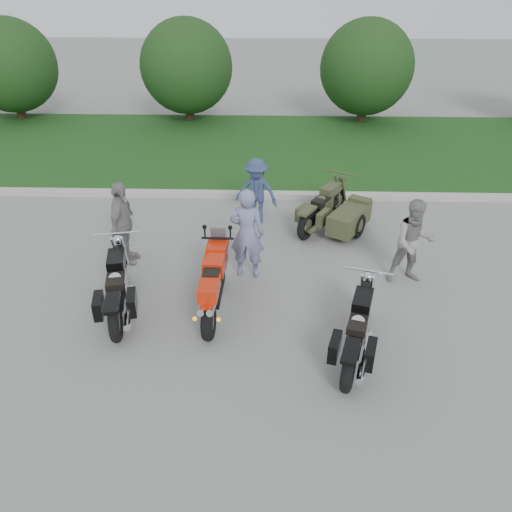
{
  "coord_description": "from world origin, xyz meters",
  "views": [
    {
      "loc": [
        0.35,
        -6.93,
        5.72
      ],
      "look_at": [
        0.09,
        1.39,
        0.8
      ],
      "focal_mm": 35.0,
      "sensor_mm": 36.0,
      "label": 1
    }
  ],
  "objects_px": {
    "person_grey": "(414,242)",
    "person_back": "(123,224)",
    "cruiser_left": "(118,290)",
    "person_denim": "(256,191)",
    "person_stripe": "(247,234)",
    "cruiser_right": "(357,333)",
    "cruiser_sidecar": "(338,215)",
    "sportbike_red": "(213,283)"
  },
  "relations": [
    {
      "from": "sportbike_red",
      "to": "person_grey",
      "type": "distance_m",
      "value": 4.09
    },
    {
      "from": "sportbike_red",
      "to": "person_back",
      "type": "xyz_separation_m",
      "value": [
        -2.1,
        1.78,
        0.29
      ]
    },
    {
      "from": "cruiser_right",
      "to": "person_back",
      "type": "distance_m",
      "value": 5.46
    },
    {
      "from": "cruiser_left",
      "to": "cruiser_sidecar",
      "type": "xyz_separation_m",
      "value": [
        4.43,
        3.42,
        -0.06
      ]
    },
    {
      "from": "cruiser_right",
      "to": "person_grey",
      "type": "bearing_deg",
      "value": 75.39
    },
    {
      "from": "person_stripe",
      "to": "person_denim",
      "type": "height_order",
      "value": "person_stripe"
    },
    {
      "from": "sportbike_red",
      "to": "cruiser_left",
      "type": "height_order",
      "value": "sportbike_red"
    },
    {
      "from": "person_grey",
      "to": "person_denim",
      "type": "bearing_deg",
      "value": 136.5
    },
    {
      "from": "person_back",
      "to": "cruiser_sidecar",
      "type": "bearing_deg",
      "value": -67.1
    },
    {
      "from": "cruiser_left",
      "to": "cruiser_sidecar",
      "type": "distance_m",
      "value": 5.6
    },
    {
      "from": "sportbike_red",
      "to": "cruiser_left",
      "type": "bearing_deg",
      "value": -176.89
    },
    {
      "from": "person_stripe",
      "to": "cruiser_sidecar",
      "type": "bearing_deg",
      "value": -128.7
    },
    {
      "from": "cruiser_right",
      "to": "person_back",
      "type": "relative_size",
      "value": 1.29
    },
    {
      "from": "cruiser_sidecar",
      "to": "person_denim",
      "type": "distance_m",
      "value": 2.07
    },
    {
      "from": "sportbike_red",
      "to": "cruiser_left",
      "type": "xyz_separation_m",
      "value": [
        -1.77,
        -0.06,
        -0.14
      ]
    },
    {
      "from": "person_stripe",
      "to": "cruiser_right",
      "type": "bearing_deg",
      "value": 134.84
    },
    {
      "from": "person_stripe",
      "to": "person_denim",
      "type": "distance_m",
      "value": 2.48
    },
    {
      "from": "cruiser_left",
      "to": "cruiser_sidecar",
      "type": "bearing_deg",
      "value": 25.98
    },
    {
      "from": "sportbike_red",
      "to": "person_back",
      "type": "relative_size",
      "value": 1.24
    },
    {
      "from": "sportbike_red",
      "to": "cruiser_right",
      "type": "distance_m",
      "value": 2.74
    },
    {
      "from": "cruiser_sidecar",
      "to": "person_grey",
      "type": "height_order",
      "value": "person_grey"
    },
    {
      "from": "person_stripe",
      "to": "person_back",
      "type": "relative_size",
      "value": 1.05
    },
    {
      "from": "cruiser_sidecar",
      "to": "person_back",
      "type": "bearing_deg",
      "value": -130.35
    },
    {
      "from": "cruiser_left",
      "to": "person_back",
      "type": "distance_m",
      "value": 1.92
    },
    {
      "from": "sportbike_red",
      "to": "person_back",
      "type": "distance_m",
      "value": 2.77
    },
    {
      "from": "cruiser_right",
      "to": "person_stripe",
      "type": "distance_m",
      "value": 3.18
    },
    {
      "from": "sportbike_red",
      "to": "cruiser_right",
      "type": "xyz_separation_m",
      "value": [
        2.48,
        -1.16,
        -0.16
      ]
    },
    {
      "from": "cruiser_sidecar",
      "to": "person_back",
      "type": "relative_size",
      "value": 1.23
    },
    {
      "from": "person_back",
      "to": "person_denim",
      "type": "bearing_deg",
      "value": -49.54
    },
    {
      "from": "cruiser_right",
      "to": "person_denim",
      "type": "xyz_separation_m",
      "value": [
        -1.8,
        4.96,
        0.36
      ]
    },
    {
      "from": "sportbike_red",
      "to": "person_back",
      "type": "bearing_deg",
      "value": 141.06
    },
    {
      "from": "sportbike_red",
      "to": "person_grey",
      "type": "relative_size",
      "value": 1.28
    },
    {
      "from": "person_grey",
      "to": "person_denim",
      "type": "distance_m",
      "value": 4.14
    },
    {
      "from": "cruiser_right",
      "to": "person_back",
      "type": "xyz_separation_m",
      "value": [
        -4.58,
        2.94,
        0.45
      ]
    },
    {
      "from": "sportbike_red",
      "to": "cruiser_sidecar",
      "type": "distance_m",
      "value": 4.29
    },
    {
      "from": "person_back",
      "to": "person_stripe",
      "type": "bearing_deg",
      "value": -95.16
    },
    {
      "from": "cruiser_left",
      "to": "person_grey",
      "type": "bearing_deg",
      "value": 0.84
    },
    {
      "from": "person_grey",
      "to": "person_denim",
      "type": "xyz_separation_m",
      "value": [
        -3.22,
        2.6,
        -0.06
      ]
    },
    {
      "from": "cruiser_left",
      "to": "person_denim",
      "type": "xyz_separation_m",
      "value": [
        2.45,
        3.85,
        0.34
      ]
    },
    {
      "from": "person_stripe",
      "to": "person_denim",
      "type": "xyz_separation_m",
      "value": [
        0.12,
        2.47,
        -0.13
      ]
    },
    {
      "from": "person_grey",
      "to": "person_back",
      "type": "height_order",
      "value": "person_back"
    },
    {
      "from": "cruiser_left",
      "to": "person_grey",
      "type": "relative_size",
      "value": 1.4
    }
  ]
}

